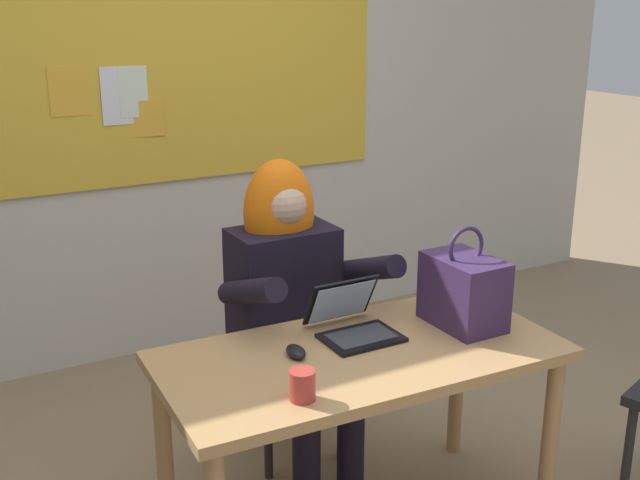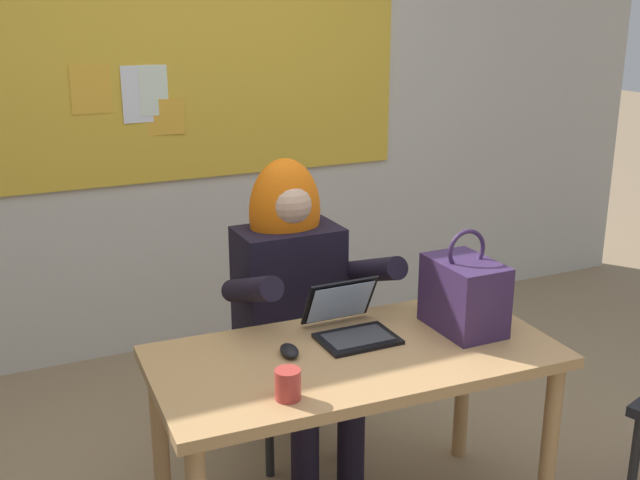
# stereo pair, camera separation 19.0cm
# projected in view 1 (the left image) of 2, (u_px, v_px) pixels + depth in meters

# --- Properties ---
(wall_back_bulletin) EXTENTS (6.10, 2.09, 2.81)m
(wall_back_bulletin) POSITION_uv_depth(u_px,v_px,m) (165.00, 91.00, 4.02)
(wall_back_bulletin) COLOR beige
(wall_back_bulletin) RESTS_ON ground
(desk_main) EXTENTS (1.41, 0.74, 0.72)m
(desk_main) POSITION_uv_depth(u_px,v_px,m) (361.00, 375.00, 2.68)
(desk_main) COLOR tan
(desk_main) RESTS_ON ground
(chair_at_desk) EXTENTS (0.42, 0.42, 0.92)m
(chair_at_desk) POSITION_uv_depth(u_px,v_px,m) (278.00, 331.00, 3.31)
(chair_at_desk) COLOR #4C1E19
(chair_at_desk) RESTS_ON ground
(person_costumed) EXTENTS (0.59, 0.60, 1.27)m
(person_costumed) POSITION_uv_depth(u_px,v_px,m) (291.00, 289.00, 3.13)
(person_costumed) COLOR black
(person_costumed) RESTS_ON ground
(laptop) EXTENTS (0.27, 0.29, 0.19)m
(laptop) POSITION_uv_depth(u_px,v_px,m) (353.00, 323.00, 2.77)
(laptop) COLOR black
(laptop) RESTS_ON desk_main
(computer_mouse) EXTENTS (0.07, 0.11, 0.03)m
(computer_mouse) POSITION_uv_depth(u_px,v_px,m) (296.00, 352.00, 2.61)
(computer_mouse) COLOR black
(computer_mouse) RESTS_ON desk_main
(handbag) EXTENTS (0.20, 0.30, 0.38)m
(handbag) POSITION_uv_depth(u_px,v_px,m) (464.00, 290.00, 2.83)
(handbag) COLOR #38234C
(handbag) RESTS_ON desk_main
(coffee_mug) EXTENTS (0.08, 0.08, 0.09)m
(coffee_mug) POSITION_uv_depth(u_px,v_px,m) (302.00, 385.00, 2.31)
(coffee_mug) COLOR #B23833
(coffee_mug) RESTS_ON desk_main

